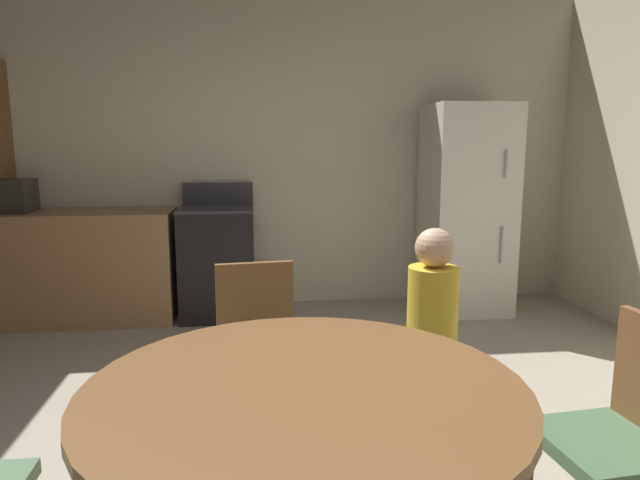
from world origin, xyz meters
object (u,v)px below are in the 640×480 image
object	(u,v)px
dining_table	(307,434)
refrigerator	(466,209)
chair_east	(626,429)
person_child	(431,343)
chair_north	(259,343)
microwave	(3,196)
oven_range	(218,261)

from	to	relation	value
dining_table	refrigerator	bearing A→B (deg)	62.15
dining_table	chair_east	bearing A→B (deg)	5.52
person_child	refrigerator	bearing A→B (deg)	-165.10
dining_table	chair_north	xyz separation A→B (m)	(-0.14, 1.08, -0.11)
refrigerator	person_child	distance (m)	2.58
refrigerator	dining_table	bearing A→B (deg)	-117.85
refrigerator	dining_table	size ratio (longest dim) A/B	1.37
microwave	dining_table	bearing A→B (deg)	-56.28
chair_east	dining_table	bearing A→B (deg)	0.00
oven_range	person_child	distance (m)	2.64
chair_east	chair_north	bearing A→B (deg)	-44.19
dining_table	oven_range	bearing A→B (deg)	98.28
oven_range	chair_north	size ratio (longest dim) A/B	1.26
refrigerator	microwave	size ratio (longest dim) A/B	4.00
oven_range	person_child	size ratio (longest dim) A/B	1.01
microwave	dining_table	size ratio (longest dim) A/B	0.34
oven_range	dining_table	distance (m)	3.21
refrigerator	oven_range	bearing A→B (deg)	178.54
microwave	chair_east	bearing A→B (deg)	-43.80
oven_range	refrigerator	bearing A→B (deg)	-1.46
chair_north	person_child	world-z (taller)	person_child
oven_range	microwave	world-z (taller)	microwave
refrigerator	chair_east	size ratio (longest dim) A/B	2.02
microwave	person_child	bearing A→B (deg)	-41.19
refrigerator	person_child	size ratio (longest dim) A/B	1.61
oven_range	chair_north	bearing A→B (deg)	-81.13
oven_range	chair_east	world-z (taller)	oven_range
refrigerator	microwave	bearing A→B (deg)	179.24
dining_table	chair_east	distance (m)	1.09
refrigerator	person_child	bearing A→B (deg)	-113.69
microwave	chair_north	size ratio (longest dim) A/B	0.51
oven_range	dining_table	xyz separation A→B (m)	(0.46, -3.18, 0.14)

